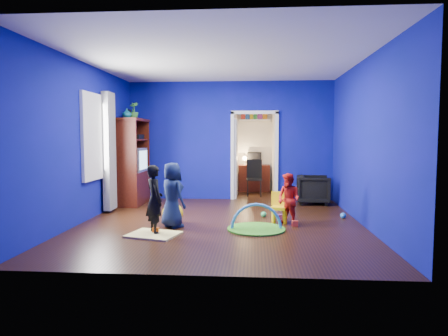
# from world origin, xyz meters

# --- Properties ---
(floor) EXTENTS (5.00, 5.50, 0.01)m
(floor) POSITION_xyz_m (0.00, 0.00, 0.00)
(floor) COLOR black
(floor) RESTS_ON ground
(ceiling) EXTENTS (5.00, 5.50, 0.01)m
(ceiling) POSITION_xyz_m (0.00, 0.00, 2.90)
(ceiling) COLOR white
(ceiling) RESTS_ON wall_back
(wall_back) EXTENTS (5.00, 0.02, 2.90)m
(wall_back) POSITION_xyz_m (0.00, 2.75, 1.45)
(wall_back) COLOR navy
(wall_back) RESTS_ON floor
(wall_front) EXTENTS (5.00, 0.02, 2.90)m
(wall_front) POSITION_xyz_m (0.00, -2.75, 1.45)
(wall_front) COLOR navy
(wall_front) RESTS_ON floor
(wall_left) EXTENTS (0.02, 5.50, 2.90)m
(wall_left) POSITION_xyz_m (-2.50, 0.00, 1.45)
(wall_left) COLOR navy
(wall_left) RESTS_ON floor
(wall_right) EXTENTS (0.02, 5.50, 2.90)m
(wall_right) POSITION_xyz_m (2.50, 0.00, 1.45)
(wall_right) COLOR navy
(wall_right) RESTS_ON floor
(alcove) EXTENTS (1.00, 1.75, 2.50)m
(alcove) POSITION_xyz_m (0.60, 3.62, 1.25)
(alcove) COLOR silver
(alcove) RESTS_ON floor
(armchair) EXTENTS (0.76, 0.74, 0.66)m
(armchair) POSITION_xyz_m (1.96, 2.20, 0.33)
(armchair) COLOR black
(armchair) RESTS_ON floor
(child_black) EXTENTS (0.44, 0.48, 1.11)m
(child_black) POSITION_xyz_m (-0.98, -0.89, 0.55)
(child_black) COLOR black
(child_black) RESTS_ON floor
(child_navy) EXTENTS (0.64, 0.63, 1.11)m
(child_navy) POSITION_xyz_m (-0.80, -0.40, 0.56)
(child_navy) COLOR #0F1539
(child_navy) RESTS_ON floor
(toddler_red) EXTENTS (0.56, 0.56, 0.91)m
(toddler_red) POSITION_xyz_m (1.20, -0.10, 0.46)
(toddler_red) COLOR #AC121D
(toddler_red) RESTS_ON floor
(vase) EXTENTS (0.24, 0.24, 0.21)m
(vase) POSITION_xyz_m (-2.21, 1.58, 2.07)
(vase) COLOR #0C5366
(vase) RESTS_ON tv_armoire
(potted_plant) EXTENTS (0.25, 0.25, 0.39)m
(potted_plant) POSITION_xyz_m (-2.21, 2.10, 2.16)
(potted_plant) COLOR #34832F
(potted_plant) RESTS_ON tv_armoire
(tv_armoire) EXTENTS (0.58, 1.14, 1.96)m
(tv_armoire) POSITION_xyz_m (-2.21, 1.88, 0.98)
(tv_armoire) COLOR #3F110A
(tv_armoire) RESTS_ON floor
(crt_tv) EXTENTS (0.46, 0.70, 0.54)m
(crt_tv) POSITION_xyz_m (-2.17, 1.88, 1.02)
(crt_tv) COLOR silver
(crt_tv) RESTS_ON tv_armoire
(yellow_blanket) EXTENTS (0.88, 0.78, 0.03)m
(yellow_blanket) POSITION_xyz_m (-0.98, -0.99, 0.01)
(yellow_blanket) COLOR #F2E07A
(yellow_blanket) RESTS_ON floor
(hopper_ball) EXTENTS (0.37, 0.37, 0.37)m
(hopper_ball) POSITION_xyz_m (-0.85, -0.15, 0.19)
(hopper_ball) COLOR yellow
(hopper_ball) RESTS_ON floor
(kid_chair) EXTENTS (0.36, 0.36, 0.50)m
(kid_chair) POSITION_xyz_m (1.05, 0.10, 0.25)
(kid_chair) COLOR yellow
(kid_chair) RESTS_ON floor
(play_mat) EXTENTS (0.97, 0.97, 0.03)m
(play_mat) POSITION_xyz_m (0.64, -0.48, 0.01)
(play_mat) COLOR green
(play_mat) RESTS_ON floor
(toy_arch) EXTENTS (0.86, 0.12, 0.86)m
(toy_arch) POSITION_xyz_m (0.64, -0.48, 0.02)
(toy_arch) COLOR #3F8CD8
(toy_arch) RESTS_ON floor
(window_left) EXTENTS (0.03, 0.95, 1.55)m
(window_left) POSITION_xyz_m (-2.48, 0.35, 1.55)
(window_left) COLOR white
(window_left) RESTS_ON wall_left
(curtain) EXTENTS (0.14, 0.42, 2.40)m
(curtain) POSITION_xyz_m (-2.37, 0.90, 1.25)
(curtain) COLOR slate
(curtain) RESTS_ON floor
(doorway) EXTENTS (1.16, 0.10, 2.10)m
(doorway) POSITION_xyz_m (0.60, 2.75, 1.05)
(doorway) COLOR white
(doorway) RESTS_ON floor
(study_desk) EXTENTS (0.88, 0.44, 0.75)m
(study_desk) POSITION_xyz_m (0.60, 4.26, 0.38)
(study_desk) COLOR #3D140A
(study_desk) RESTS_ON floor
(desk_monitor) EXTENTS (0.40, 0.05, 0.32)m
(desk_monitor) POSITION_xyz_m (0.60, 4.38, 0.95)
(desk_monitor) COLOR black
(desk_monitor) RESTS_ON study_desk
(desk_lamp) EXTENTS (0.14, 0.14, 0.14)m
(desk_lamp) POSITION_xyz_m (0.32, 4.32, 0.93)
(desk_lamp) COLOR #FFD88C
(desk_lamp) RESTS_ON study_desk
(folding_chair) EXTENTS (0.40, 0.40, 0.92)m
(folding_chair) POSITION_xyz_m (0.60, 3.30, 0.46)
(folding_chair) COLOR black
(folding_chair) RESTS_ON floor
(book_shelf) EXTENTS (0.88, 0.24, 0.04)m
(book_shelf) POSITION_xyz_m (0.60, 4.37, 2.02)
(book_shelf) COLOR white
(book_shelf) RESTS_ON study_desk
(toy_0) EXTENTS (0.10, 0.08, 0.10)m
(toy_0) POSITION_xyz_m (1.31, -0.18, 0.05)
(toy_0) COLOR red
(toy_0) RESTS_ON floor
(toy_1) EXTENTS (0.11, 0.11, 0.11)m
(toy_1) POSITION_xyz_m (2.29, 0.59, 0.06)
(toy_1) COLOR blue
(toy_1) RESTS_ON floor
(toy_2) EXTENTS (0.10, 0.08, 0.10)m
(toy_2) POSITION_xyz_m (-0.97, -0.88, 0.05)
(toy_2) COLOR orange
(toy_2) RESTS_ON floor
(toy_3) EXTENTS (0.11, 0.11, 0.11)m
(toy_3) POSITION_xyz_m (0.78, 0.59, 0.06)
(toy_3) COLOR #37C260
(toy_3) RESTS_ON floor
(toy_4) EXTENTS (0.10, 0.08, 0.10)m
(toy_4) POSITION_xyz_m (1.08, 0.37, 0.05)
(toy_4) COLOR #B84597
(toy_4) RESTS_ON floor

